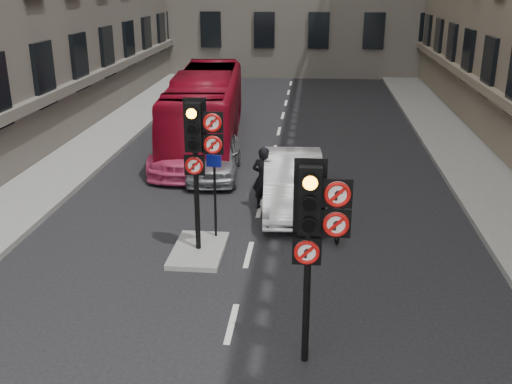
% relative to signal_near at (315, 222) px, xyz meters
% --- Properties ---
extents(pavement_left, '(3.00, 50.00, 0.16)m').
position_rel_signal_near_xyz_m(pavement_left, '(-8.69, 11.01, -2.50)').
color(pavement_left, gray).
rests_on(pavement_left, ground).
extents(pavement_right, '(3.00, 50.00, 0.16)m').
position_rel_signal_near_xyz_m(pavement_right, '(5.71, 11.01, -2.50)').
color(pavement_right, gray).
rests_on(pavement_right, ground).
extents(centre_island, '(1.20, 2.00, 0.12)m').
position_rel_signal_near_xyz_m(centre_island, '(-2.69, 4.01, -2.52)').
color(centre_island, gray).
rests_on(centre_island, ground).
extents(signal_near, '(0.91, 0.40, 3.58)m').
position_rel_signal_near_xyz_m(signal_near, '(0.00, 0.00, 0.00)').
color(signal_near, black).
rests_on(signal_near, ground).
extents(signal_far, '(0.91, 0.40, 3.58)m').
position_rel_signal_near_xyz_m(signal_far, '(-2.60, 4.00, 0.12)').
color(signal_far, black).
rests_on(signal_far, centre_island).
extents(car_silver, '(1.89, 4.09, 1.36)m').
position_rel_signal_near_xyz_m(car_silver, '(-3.24, 9.86, -1.90)').
color(car_silver, '#A1A3A8').
rests_on(car_silver, ground).
extents(car_white, '(1.93, 4.75, 1.53)m').
position_rel_signal_near_xyz_m(car_white, '(-0.58, 7.18, -1.82)').
color(car_white, silver).
rests_on(car_white, ground).
extents(car_pink, '(2.21, 5.17, 1.48)m').
position_rel_signal_near_xyz_m(car_pink, '(-4.20, 10.84, -1.84)').
color(car_pink, '#DF4176').
rests_on(car_pink, ground).
extents(bus_red, '(3.19, 10.28, 2.82)m').
position_rel_signal_near_xyz_m(bus_red, '(-4.21, 13.81, -1.17)').
color(bus_red, maroon).
rests_on(bus_red, ground).
extents(motorcycle, '(0.71, 1.64, 0.96)m').
position_rel_signal_near_xyz_m(motorcycle, '(0.51, 5.28, -2.10)').
color(motorcycle, black).
rests_on(motorcycle, ground).
extents(motorcyclist, '(0.74, 0.57, 1.82)m').
position_rel_signal_near_xyz_m(motorcyclist, '(-1.39, 7.00, -1.67)').
color(motorcyclist, black).
rests_on(motorcyclist, ground).
extents(info_sign, '(0.36, 0.12, 2.11)m').
position_rel_signal_near_xyz_m(info_sign, '(-2.39, 4.74, -1.10)').
color(info_sign, black).
rests_on(info_sign, centre_island).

